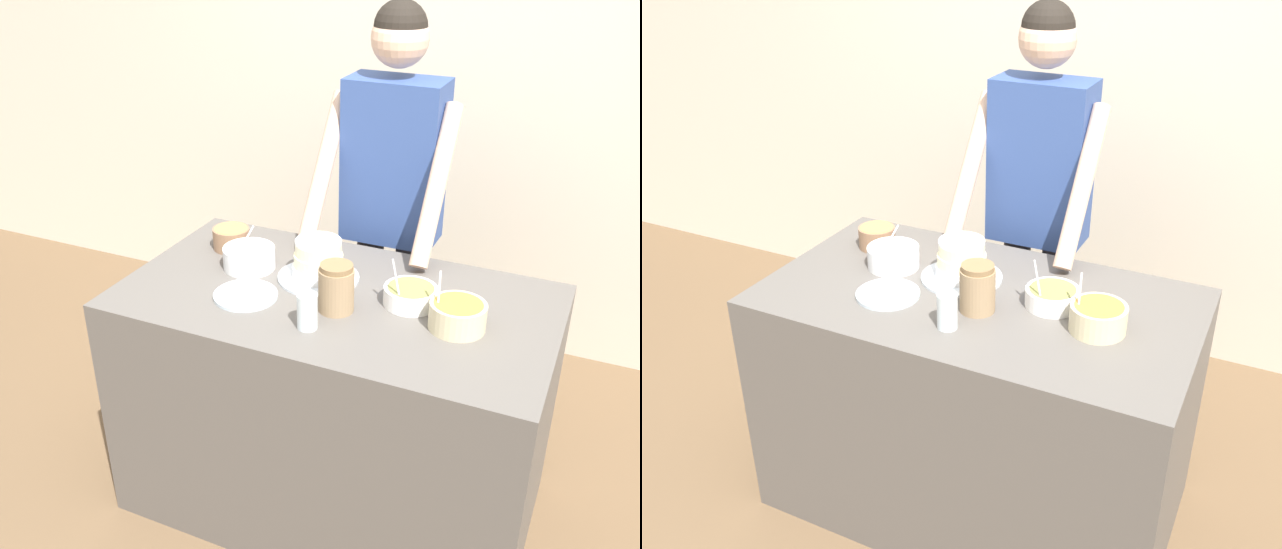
% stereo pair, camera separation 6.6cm
% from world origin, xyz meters
% --- Properties ---
extents(wall_back, '(10.00, 0.05, 2.60)m').
position_xyz_m(wall_back, '(0.00, 1.83, 1.30)').
color(wall_back, beige).
rests_on(wall_back, ground_plane).
extents(counter, '(1.46, 0.81, 0.89)m').
position_xyz_m(counter, '(0.00, 0.41, 0.45)').
color(counter, '#5B5651').
rests_on(counter, ground_plane).
extents(person_baker, '(0.51, 0.48, 1.77)m').
position_xyz_m(person_baker, '(-0.02, 1.01, 1.09)').
color(person_baker, '#2D2D38').
rests_on(person_baker, ground_plane).
extents(cake, '(0.29, 0.29, 0.15)m').
position_xyz_m(cake, '(-0.10, 0.49, 0.96)').
color(cake, silver).
rests_on(cake, counter).
extents(frosting_bowl_yellow, '(0.14, 0.14, 0.08)m').
position_xyz_m(frosting_bowl_yellow, '(-0.51, 0.59, 0.94)').
color(frosting_bowl_yellow, '#936B4C').
rests_on(frosting_bowl_yellow, counter).
extents(frosting_bowl_olive, '(0.18, 0.18, 0.17)m').
position_xyz_m(frosting_bowl_olive, '(0.24, 0.45, 0.93)').
color(frosting_bowl_olive, white).
rests_on(frosting_bowl_olive, counter).
extents(frosting_bowl_orange, '(0.18, 0.18, 0.17)m').
position_xyz_m(frosting_bowl_orange, '(0.42, 0.37, 0.94)').
color(frosting_bowl_orange, beige).
rests_on(frosting_bowl_orange, counter).
extents(frosting_bowl_white, '(0.19, 0.19, 0.13)m').
position_xyz_m(frosting_bowl_white, '(-0.37, 0.47, 0.94)').
color(frosting_bowl_white, white).
rests_on(frosting_bowl_white, counter).
extents(drinking_glass, '(0.06, 0.06, 0.12)m').
position_xyz_m(drinking_glass, '(0.00, 0.18, 0.95)').
color(drinking_glass, silver).
rests_on(drinking_glass, counter).
extents(ceramic_plate, '(0.22, 0.22, 0.01)m').
position_xyz_m(ceramic_plate, '(-0.27, 0.27, 0.90)').
color(ceramic_plate, silver).
rests_on(ceramic_plate, counter).
extents(stoneware_jar, '(0.12, 0.12, 0.16)m').
position_xyz_m(stoneware_jar, '(0.04, 0.32, 0.97)').
color(stoneware_jar, '#9E7F5B').
rests_on(stoneware_jar, counter).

